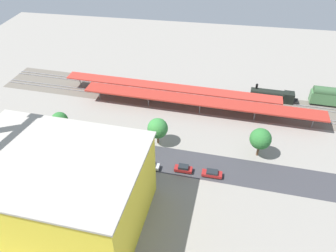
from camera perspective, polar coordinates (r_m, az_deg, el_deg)
The scene contains 20 objects.
ground_plane at distance 84.12m, azimuth -1.51°, elevation -2.97°, with size 179.27×179.27×0.00m, color gray.
rail_bed at distance 102.20m, azimuth 0.91°, elevation 5.22°, with size 112.04×14.12×0.01m, color #665E54.
street_asphalt at distance 79.81m, azimuth -2.31°, elevation -5.68°, with size 112.04×9.00×0.01m, color #38383D.
track_rails at distance 102.10m, azimuth 0.91°, elevation 5.30°, with size 111.83×14.61×0.12m.
platform_canopy_near at distance 93.01m, azimuth 5.72°, elevation 4.45°, with size 69.42×9.41×4.37m.
platform_canopy_far at distance 99.10m, azimuth 0.29°, elevation 6.86°, with size 66.64×8.33×4.30m.
locomotive at distance 104.62m, azimuth 18.24°, elevation 5.13°, with size 14.53×3.49×5.00m.
parked_car_0 at distance 75.69m, azimuth 7.76°, elevation -8.34°, with size 4.70×2.03×1.55m.
parked_car_1 at distance 76.13m, azimuth 2.72°, elevation -7.55°, with size 4.23×1.93×1.71m.
parked_car_2 at distance 76.85m, azimuth -3.13°, elevation -7.03°, with size 4.37×1.87×1.66m.
parked_car_3 at distance 78.52m, azimuth -8.66°, elevation -6.29°, with size 4.62×1.92×1.77m.
construction_building at distance 65.67m, azimuth -19.04°, elevation -10.71°, with size 32.51×22.84×15.52m, color yellow.
construction_roof_slab at distance 60.26m, azimuth -20.55°, elevation -5.61°, with size 33.11×23.44×0.40m, color #ADA89E.
box_truck_0 at distance 77.03m, azimuth -6.32°, elevation -6.12°, with size 9.06×3.92×3.51m.
box_truck_1 at distance 79.68m, azimuth -9.97°, elevation -4.78°, with size 8.86×2.95×3.52m.
box_truck_2 at distance 76.92m, azimuth -7.74°, elevation -6.36°, with size 10.31×2.91×3.48m.
street_tree_0 at distance 80.27m, azimuth 16.00°, elevation -2.20°, with size 5.20×5.20×7.82m.
street_tree_1 at distance 87.27m, azimuth -18.56°, elevation 0.95°, with size 4.32×4.32×7.55m.
street_tree_2 at distance 81.07m, azimuth -1.83°, elevation -0.41°, with size 5.21×5.21×7.41m.
traffic_light at distance 79.16m, azimuth -16.57°, elevation -3.88°, with size 0.50×0.36×6.41m.
Camera 1 is at (-12.95, 62.68, 54.58)m, focal length 34.56 mm.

